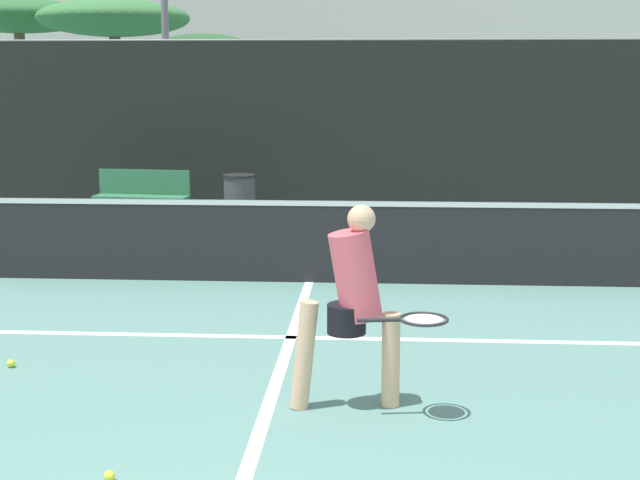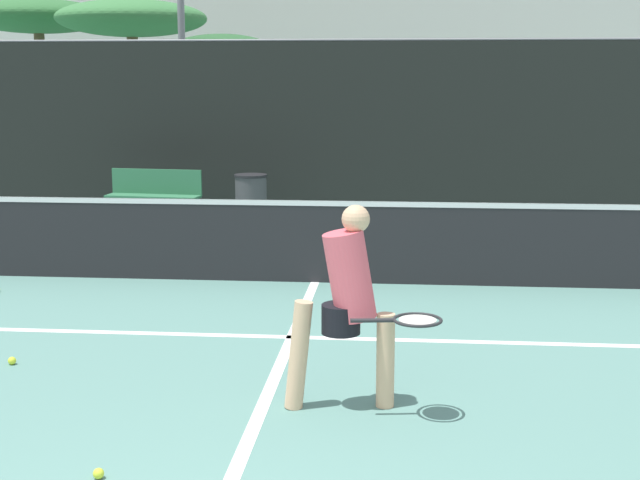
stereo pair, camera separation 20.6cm
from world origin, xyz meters
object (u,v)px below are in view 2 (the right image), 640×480
trash_bin (251,199)px  player_practicing (348,299)px  parked_car (413,159)px  courtside_bench (154,194)px

trash_bin → player_practicing: bearing=-75.6°
player_practicing → parked_car: 12.93m
parked_car → player_practicing: bearing=-92.7°
courtside_bench → trash_bin: courtside_bench is taller
trash_bin → parked_car: 5.67m
player_practicing → trash_bin: bearing=96.8°
player_practicing → courtside_bench: 8.61m
courtside_bench → parked_car: 6.59m
courtside_bench → trash_bin: size_ratio=1.96×
courtside_bench → parked_car: size_ratio=0.34×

